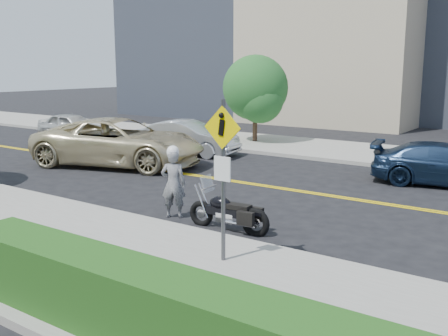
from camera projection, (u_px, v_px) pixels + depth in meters
ground_plane at (229, 181)px, 17.29m from camera, size 120.00×120.00×0.00m
sidewalk_near at (32, 239)px, 11.25m from camera, size 60.00×5.00×0.15m
sidewalk_far at (325, 149)px, 23.29m from camera, size 60.00×5.00×0.15m
hedge at (202, 326)px, 6.31m from camera, size 9.00×0.90×1.00m
pedestrian_sign at (223, 165)px, 9.47m from camera, size 0.78×0.08×3.00m
motorcyclist at (173, 182)px, 12.94m from camera, size 0.74×0.65×1.82m
motorcycle at (228, 204)px, 11.97m from camera, size 2.06×0.75×1.23m
suv at (119, 142)px, 19.73m from camera, size 7.05×4.78×1.79m
parked_car_white at (72, 126)px, 27.04m from camera, size 4.01×1.90×1.32m
parked_car_silver at (188, 138)px, 22.20m from camera, size 4.62×2.33×1.45m
parked_car_blue at (446, 165)px, 16.51m from camera, size 4.88×2.77×1.33m
tree_far_a at (255, 88)px, 24.84m from camera, size 3.11×3.11×4.25m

